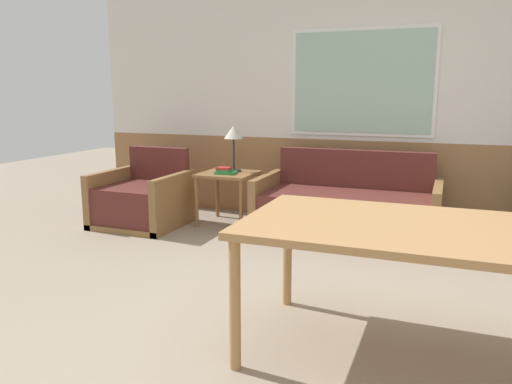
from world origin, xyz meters
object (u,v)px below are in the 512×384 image
at_px(dining_table, 446,239).
at_px(side_table, 228,181).
at_px(armchair, 143,201).
at_px(table_lamp, 234,136).
at_px(couch, 346,211).

bearing_deg(dining_table, side_table, 134.95).
relative_size(armchair, side_table, 1.55).
distance_m(table_lamp, dining_table, 3.23).
bearing_deg(table_lamp, couch, -5.29).
xyz_separation_m(side_table, table_lamp, (0.02, 0.10, 0.48)).
height_order(couch, table_lamp, table_lamp).
height_order(table_lamp, dining_table, table_lamp).
relative_size(side_table, dining_table, 0.28).
height_order(armchair, side_table, armchair).
xyz_separation_m(armchair, table_lamp, (0.88, 0.47, 0.70)).
bearing_deg(table_lamp, armchair, -151.97).
xyz_separation_m(side_table, dining_table, (2.23, -2.24, 0.20)).
bearing_deg(side_table, armchair, -156.74).
height_order(armchair, table_lamp, table_lamp).
bearing_deg(dining_table, couch, 112.78).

